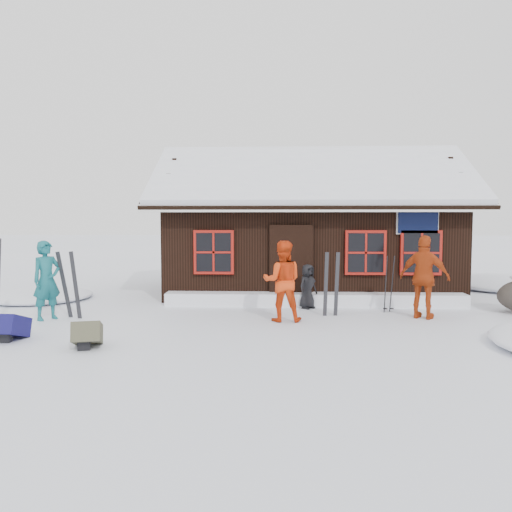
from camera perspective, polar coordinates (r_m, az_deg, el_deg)
The scene contains 13 objects.
ground at distance 10.62m, azimuth -0.52°, elevation -7.73°, with size 120.00×120.00×0.00m, color white.
mountain_hut at distance 15.40m, azimuth 6.01°, elevation 1.87°, with size 8.90×6.09×4.42m.
snow_drift at distance 12.83m, azimuth 6.72°, elevation -4.90°, with size 7.60×0.60×0.35m, color white.
snow_mounds at distance 12.49m, azimuth 7.55°, elevation -5.97°, with size 20.60×13.20×0.48m.
skier_teal at distance 11.82m, azimuth -22.80°, elevation -2.58°, with size 0.63×0.42×1.74m, color #155E65.
skier_orange_left at distance 10.76m, azimuth 3.04°, elevation -2.88°, with size 0.85×0.66×1.74m, color red.
skier_orange_right at distance 11.61m, azimuth 18.70°, elevation -2.31°, with size 1.08×0.45×1.85m, color #AD3911.
skier_crouched at distance 12.38m, azimuth 5.92°, elevation -3.47°, with size 0.54×0.35×1.10m, color black.
ski_pair_mid at distance 11.88m, azimuth -20.49°, elevation -3.19°, with size 0.56×0.14×1.54m.
ski_pair_right at distance 11.50m, azimuth 8.60°, elevation -3.32°, with size 0.38×0.06×1.50m.
ski_poles at distance 12.24m, azimuth 14.94°, elevation -3.19°, with size 0.25×0.12×1.38m.
backpack_blue at distance 10.20m, azimuth -26.34°, elevation -7.65°, with size 0.49×0.65×0.35m, color #151250.
backpack_olive at distance 9.12m, azimuth -18.71°, elevation -8.87°, with size 0.47×0.62×0.34m, color #494834.
Camera 1 is at (0.53, -10.38, 2.19)m, focal length 35.00 mm.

